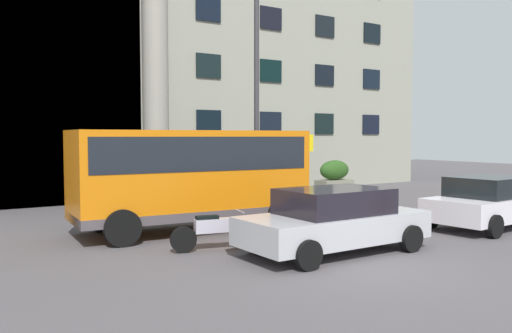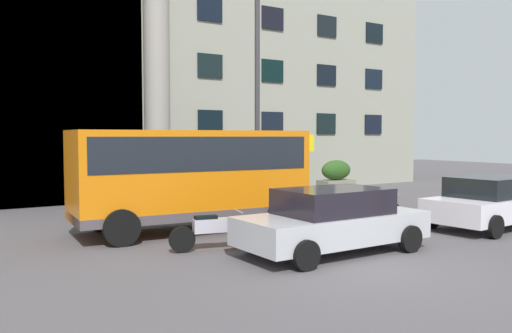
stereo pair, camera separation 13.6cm
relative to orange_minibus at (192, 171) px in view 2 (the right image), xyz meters
The scene contains 11 objects.
ground_plane 5.88m from the orange_minibus, 77.85° to the right, with size 80.00×64.00×0.12m, color #504B4E.
office_building_facade 13.33m from the orange_minibus, 84.43° to the left, with size 33.23×9.78×14.87m.
orange_minibus is the anchor object (origin of this frame).
bus_stop_sign 5.57m from the orange_minibus, 16.19° to the left, with size 0.44×0.08×2.70m.
hedge_planter_west 6.10m from the orange_minibus, 60.23° to the left, with size 1.89×0.86×1.56m.
hedge_planter_entrance_right 10.98m from the orange_minibus, 27.40° to the left, with size 1.67×0.87×1.54m.
white_taxi_kerbside 8.57m from the orange_minibus, 29.45° to the right, with size 4.16×2.29×1.48m.
parked_sedan_far 4.56m from the orange_minibus, 70.31° to the right, with size 4.46×2.07×1.47m.
motorcycle_near_kerb 5.61m from the orange_minibus, 23.05° to the right, with size 2.04×0.55×0.89m.
scooter_by_planter 2.87m from the orange_minibus, 105.61° to the right, with size 2.05×0.68×0.89m.
lamppost_plaza_centre 5.18m from the orange_minibus, 32.24° to the left, with size 0.40×0.40×7.80m.
Camera 2 is at (-7.51, -7.71, 2.66)m, focal length 36.85 mm.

